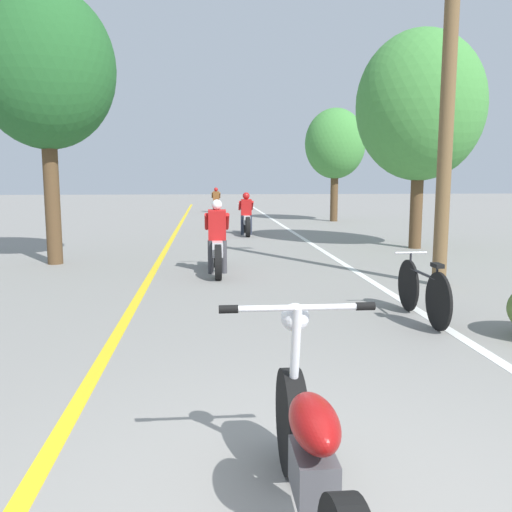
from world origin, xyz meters
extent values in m
cube|color=yellow|center=(-1.70, 12.02, 0.00)|extent=(0.14, 48.00, 0.01)
cube|color=white|center=(2.31, 12.02, 0.00)|extent=(0.14, 48.00, 0.01)
cylinder|color=brown|center=(3.37, 6.43, 3.26)|extent=(0.24, 0.24, 6.53)
cylinder|color=#513A23|center=(4.85, 11.31, 1.31)|extent=(0.32, 0.32, 2.62)
ellipsoid|color=#42893D|center=(4.85, 11.31, 3.67)|extent=(3.30, 2.97, 3.79)
cylinder|color=#513A23|center=(4.80, 20.40, 1.24)|extent=(0.32, 0.32, 2.47)
ellipsoid|color=#42893D|center=(4.80, 20.40, 3.28)|extent=(2.56, 2.30, 2.94)
cylinder|color=#513A23|center=(-3.90, 9.45, 1.59)|extent=(0.32, 0.32, 3.17)
ellipsoid|color=#235B28|center=(-3.90, 9.45, 4.08)|extent=(2.86, 2.58, 3.29)
cylinder|color=black|center=(-0.10, 0.72, 0.33)|extent=(0.12, 0.66, 0.66)
ellipsoid|color=maroon|center=(-0.10, 0.02, 0.65)|extent=(0.24, 0.56, 0.22)
cube|color=#4C4C51|center=(-0.10, 0.02, 0.38)|extent=(0.20, 0.36, 0.24)
cylinder|color=silver|center=(-0.10, 0.63, 0.71)|extent=(0.06, 0.23, 0.78)
cylinder|color=silver|center=(-0.10, 0.54, 1.10)|extent=(0.80, 0.04, 0.04)
cylinder|color=black|center=(-0.50, 0.54, 1.10)|extent=(0.11, 0.05, 0.05)
cylinder|color=black|center=(0.29, 0.54, 1.10)|extent=(0.11, 0.05, 0.05)
sphere|color=silver|center=(-0.10, 0.63, 1.02)|extent=(0.17, 0.17, 0.17)
cylinder|color=black|center=(-0.43, 8.73, 0.32)|extent=(0.12, 0.65, 0.65)
cylinder|color=black|center=(-0.43, 7.27, 0.32)|extent=(0.12, 0.65, 0.65)
cube|color=silver|center=(-0.43, 8.00, 0.50)|extent=(0.20, 0.94, 0.28)
cylinder|color=silver|center=(-0.43, 8.63, 1.00)|extent=(0.50, 0.03, 0.03)
cylinder|color=#38383D|center=(-0.56, 7.95, 0.32)|extent=(0.11, 0.11, 0.64)
cylinder|color=#38383D|center=(-0.30, 7.95, 0.32)|extent=(0.11, 0.11, 0.64)
cube|color=red|center=(-0.43, 7.98, 0.94)|extent=(0.34, 0.28, 0.61)
cylinder|color=red|center=(-0.63, 8.14, 1.00)|extent=(0.08, 0.48, 0.37)
cylinder|color=red|center=(-0.23, 8.14, 1.00)|extent=(0.08, 0.48, 0.37)
sphere|color=white|center=(-0.43, 8.02, 1.33)|extent=(0.20, 0.20, 0.20)
cylinder|color=black|center=(0.65, 15.87, 0.32)|extent=(0.12, 0.63, 0.63)
cylinder|color=black|center=(0.65, 14.46, 0.32)|extent=(0.12, 0.63, 0.63)
cube|color=silver|center=(0.65, 15.16, 0.50)|extent=(0.20, 0.90, 0.28)
cylinder|color=silver|center=(0.65, 15.77, 0.98)|extent=(0.50, 0.03, 0.03)
cylinder|color=#282D3D|center=(0.52, 15.11, 0.32)|extent=(0.11, 0.11, 0.64)
cylinder|color=#282D3D|center=(0.78, 15.11, 0.32)|extent=(0.11, 0.11, 0.64)
cube|color=red|center=(0.65, 15.14, 0.89)|extent=(0.34, 0.27, 0.54)
cylinder|color=red|center=(0.45, 15.30, 0.95)|extent=(0.08, 0.42, 0.33)
cylinder|color=red|center=(0.85, 15.30, 0.95)|extent=(0.08, 0.42, 0.33)
sphere|color=#B21919|center=(0.65, 15.18, 1.27)|extent=(0.23, 0.23, 0.23)
cylinder|color=black|center=(-0.13, 27.69, 0.29)|extent=(0.12, 0.57, 0.57)
cylinder|color=black|center=(-0.13, 26.20, 0.29)|extent=(0.12, 0.57, 0.57)
cube|color=maroon|center=(-0.13, 26.94, 0.47)|extent=(0.20, 0.95, 0.28)
cylinder|color=silver|center=(-0.13, 27.59, 0.92)|extent=(0.50, 0.03, 0.03)
cylinder|color=#38383D|center=(-0.26, 26.89, 0.30)|extent=(0.11, 0.11, 0.61)
cylinder|color=#38383D|center=(0.00, 26.89, 0.30)|extent=(0.11, 0.11, 0.61)
cube|color=brown|center=(-0.13, 26.92, 0.87)|extent=(0.34, 0.27, 0.54)
cylinder|color=brown|center=(-0.33, 27.08, 0.92)|extent=(0.08, 0.43, 0.33)
cylinder|color=brown|center=(0.07, 27.08, 0.92)|extent=(0.08, 0.43, 0.33)
sphere|color=#B21919|center=(-0.13, 26.96, 1.23)|extent=(0.21, 0.21, 0.21)
cylinder|color=black|center=(2.16, 4.71, 0.36)|extent=(0.04, 0.72, 0.72)
cylinder|color=black|center=(2.16, 3.72, 0.36)|extent=(0.04, 0.72, 0.72)
cylinder|color=black|center=(2.16, 4.22, 0.61)|extent=(0.04, 0.80, 0.04)
cylinder|color=black|center=(2.16, 3.80, 0.57)|extent=(0.03, 0.03, 0.43)
cube|color=black|center=(2.16, 3.80, 0.79)|extent=(0.10, 0.20, 0.05)
cylinder|color=black|center=(2.16, 4.66, 0.59)|extent=(0.03, 0.03, 0.47)
cylinder|color=silver|center=(2.16, 4.66, 0.82)|extent=(0.44, 0.03, 0.03)
camera|label=1|loc=(-0.62, -2.47, 1.84)|focal=38.00mm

